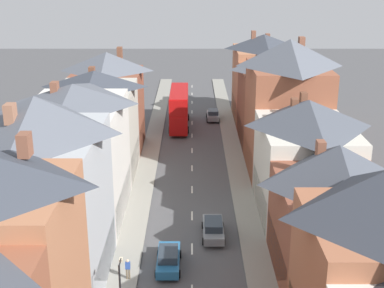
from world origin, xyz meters
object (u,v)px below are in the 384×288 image
pedestrian_mid_right (130,268)px  car_parked_right_a (171,258)px  car_parked_left_a (215,115)px  car_near_silver (215,228)px  double_decker_bus_lead (182,108)px

pedestrian_mid_right → car_parked_right_a: bearing=30.5°
car_parked_left_a → car_parked_right_a: car_parked_left_a is taller
car_near_silver → car_parked_right_a: (-3.60, -4.88, 0.00)m
car_near_silver → double_decker_bus_lead: bearing=96.5°
car_near_silver → car_parked_right_a: car_parked_right_a is taller
car_parked_right_a → pedestrian_mid_right: size_ratio=2.81×
car_near_silver → car_parked_left_a: size_ratio=1.08×
car_parked_left_a → pedestrian_mid_right: (-7.79, -42.05, 0.23)m
car_parked_left_a → pedestrian_mid_right: bearing=-100.5°
car_parked_right_a → car_near_silver: bearing=53.6°
car_near_silver → car_parked_left_a: 35.49m
double_decker_bus_lead → car_near_silver: (3.61, -31.91, -2.02)m
car_near_silver → car_parked_left_a: car_parked_left_a is taller
car_near_silver → car_parked_left_a: (1.30, 35.47, 0.00)m
car_parked_left_a → pedestrian_mid_right: pedestrian_mid_right is taller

